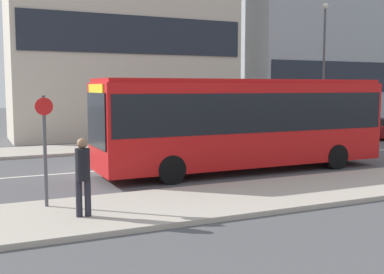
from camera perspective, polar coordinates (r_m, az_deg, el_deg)
name	(u,v)px	position (r m, az deg, el deg)	size (l,w,h in m)	color
ground_plane	(105,171)	(18.53, -10.28, -3.94)	(120.00, 120.00, 0.00)	#4F4F51
sidewalk_near	(167,206)	(12.69, -2.96, -8.13)	(44.00, 3.50, 0.13)	#B2A899
sidewalk_far	(72,150)	(24.55, -14.02, -1.45)	(44.00, 3.50, 0.13)	#B2A899
lane_centerline	(105,171)	(18.53, -10.28, -3.93)	(41.80, 0.16, 0.01)	silver
apartment_block_right_tower	(313,37)	(39.39, 14.19, 11.46)	(12.73, 6.65, 14.13)	#9EA3A8
city_bus	(244,119)	(18.08, 6.13, 2.17)	(11.15, 2.65, 3.43)	red
parked_car_0	(333,131)	(28.35, 16.41, 0.68)	(4.39, 1.84, 1.43)	silver
pedestrian_near_stop	(83,172)	(11.47, -12.82, -4.04)	(0.35, 0.34, 1.85)	#23232D
bus_stop_sign	(45,142)	(12.60, -17.05, -0.62)	(0.44, 0.12, 2.81)	#4C4C51
street_lamp	(324,57)	(30.53, 15.37, 9.09)	(0.36, 0.36, 8.03)	#4C4C51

